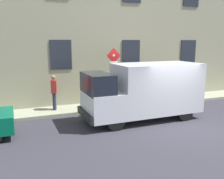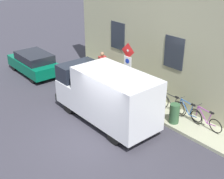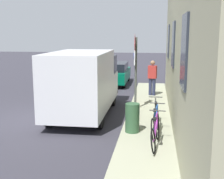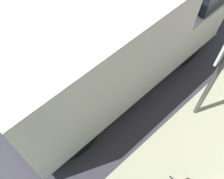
% 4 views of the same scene
% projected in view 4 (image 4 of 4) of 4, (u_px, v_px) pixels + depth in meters
% --- Properties ---
extents(ground_plane, '(80.00, 80.00, 0.00)m').
position_uv_depth(ground_plane, '(44.00, 65.00, 6.65)').
color(ground_plane, '#302E37').
extents(delivery_van, '(2.04, 5.35, 2.50)m').
position_uv_depth(delivery_van, '(108.00, 40.00, 5.30)').
color(delivery_van, silver).
rests_on(delivery_van, ground_plane).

